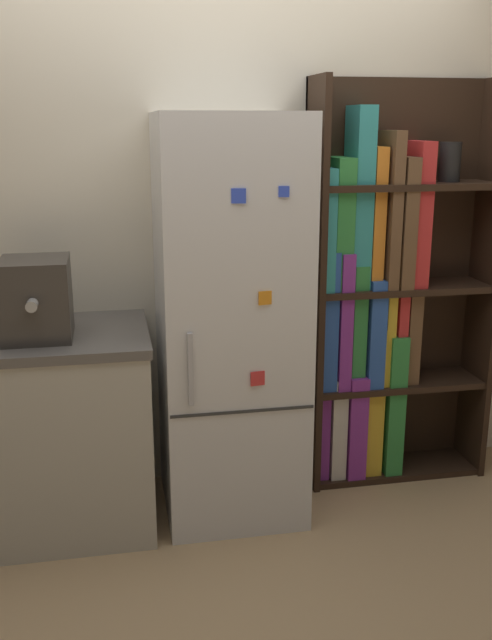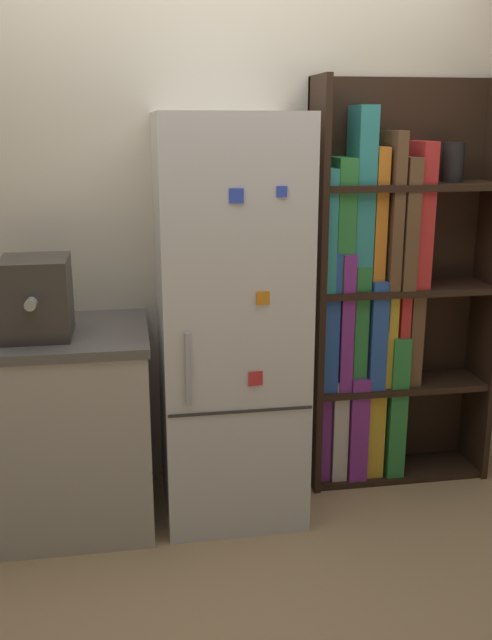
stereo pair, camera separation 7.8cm
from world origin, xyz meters
TOP-DOWN VIEW (x-y plane):
  - ground_plane at (0.00, 0.00)m, footprint 16.00×16.00m
  - wall_back at (0.00, 0.47)m, footprint 8.00×0.05m
  - refrigerator at (-0.00, 0.14)m, footprint 0.61×0.65m
  - bookshelf at (0.75, 0.32)m, footprint 0.89×0.30m
  - kitchen_counter at (-0.76, 0.13)m, footprint 0.80×0.66m
  - espresso_machine at (-0.80, 0.07)m, footprint 0.27×0.35m

SIDE VIEW (x-z plane):
  - ground_plane at x=0.00m, z-range 0.00..0.00m
  - kitchen_counter at x=-0.76m, z-range 0.00..0.88m
  - bookshelf at x=0.75m, z-range -0.08..1.84m
  - refrigerator at x=0.00m, z-range 0.00..1.77m
  - espresso_machine at x=-0.80m, z-range 0.88..1.20m
  - wall_back at x=0.00m, z-range 0.00..2.60m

